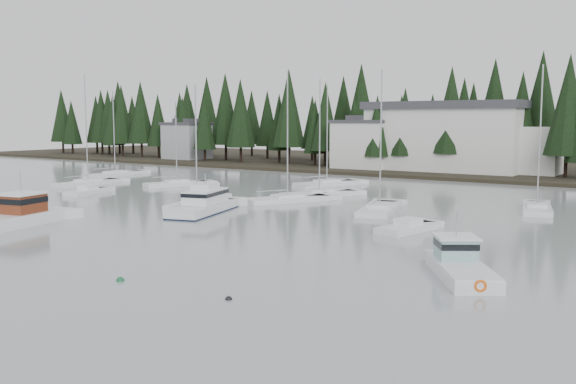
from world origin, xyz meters
name	(u,v)px	position (x,y,z in m)	size (l,w,h in m)	color
far_shore_land	(504,169)	(0.00, 97.00, 0.00)	(240.00, 54.00, 1.00)	black
conifer_treeline	(484,173)	(0.00, 86.00, 0.00)	(200.00, 22.00, 20.00)	black
house_west	(364,143)	(-18.00, 79.00, 4.65)	(9.54, 7.42, 8.75)	silver
house_far_west	(187,140)	(-60.00, 81.00, 4.40)	(8.48, 7.42, 8.25)	#999EA0
harbor_inn	(459,137)	(-2.96, 82.34, 5.78)	(29.50, 11.50, 10.90)	silver
lobster_boat_brown	(7,220)	(-15.27, 12.90, 0.57)	(6.61, 10.67, 5.03)	white
cabin_cruiser_center	(204,206)	(-7.43, 27.73, 0.63)	(5.75, 10.23, 4.20)	white
lobster_boat_teal	(460,268)	(20.42, 17.67, 0.48)	(6.08, 7.36, 3.99)	white
sailboat_0	(380,211)	(5.54, 37.73, 0.07)	(5.44, 9.72, 13.73)	white
sailboat_1	(319,195)	(-5.49, 44.82, 0.08)	(6.50, 9.01, 13.59)	white
sailboat_2	(115,175)	(-45.12, 49.41, 0.07)	(3.03, 10.69, 13.38)	white
sailboat_3	(537,210)	(17.64, 46.33, 0.09)	(4.56, 8.67, 14.17)	white
sailboat_4	(197,204)	(-11.80, 31.53, 0.07)	(5.34, 10.46, 12.57)	white
sailboat_6	(88,184)	(-37.34, 38.23, 0.08)	(3.35, 9.81, 14.93)	white
sailboat_7	(327,185)	(-10.85, 55.34, 0.07)	(5.83, 9.68, 13.61)	white
sailboat_11	(177,185)	(-26.62, 43.85, 0.06)	(5.78, 8.71, 11.35)	white
sailboat_12	(288,201)	(-5.71, 38.82, 0.08)	(6.76, 9.40, 14.06)	white
runabout_0	(88,193)	(-28.85, 31.53, 0.13)	(3.75, 6.72, 1.42)	white
runabout_1	(408,230)	(12.16, 29.29, 0.13)	(3.23, 6.22, 1.42)	white
mooring_buoy_green	(120,281)	(5.79, 6.36, 0.00)	(0.44, 0.44, 0.44)	#145933
mooring_buoy_dark	(229,300)	(12.87, 6.89, 0.00)	(0.35, 0.35, 0.35)	black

